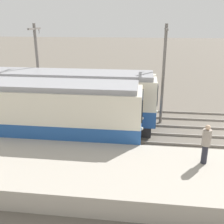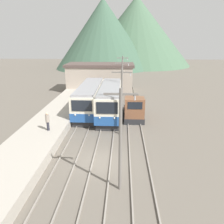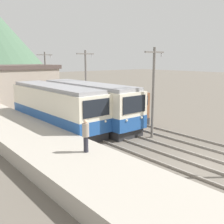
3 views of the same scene
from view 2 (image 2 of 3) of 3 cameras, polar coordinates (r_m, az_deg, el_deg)
The scene contains 15 objects.
ground_plane at distance 18.21m, azimuth -3.29°, elevation -12.75°, with size 200.00×200.00×0.00m, color #665E54.
platform_left at distance 19.62m, azimuth -22.09°, elevation -10.21°, with size 4.50×54.00×0.93m, color #ADA599.
track_left at distance 18.61m, azimuth -11.46°, elevation -12.13°, with size 1.54×60.00×0.14m.
track_center at distance 18.16m, azimuth -2.65°, elevation -12.58°, with size 1.54×60.00×0.14m.
track_right at distance 18.14m, azimuth 7.07°, elevation -12.75°, with size 1.54×60.00×0.14m.
commuter_train_left at distance 29.65m, azimuth -5.76°, elevation 3.25°, with size 2.84×12.06×3.75m.
commuter_train_center at distance 28.49m, azimuth -0.44°, elevation 2.79°, with size 2.84×11.98×3.83m.
shunting_locomotive at distance 27.51m, azimuth 5.67°, elevation 0.90°, with size 2.40×5.81×3.00m.
catenary_mast_near at distance 13.41m, azimuth 2.23°, elevation -6.72°, with size 2.00×0.20×6.79m.
catenary_mast_mid at distance 21.76m, azimuth 2.54°, elevation 3.18°, with size 2.00×0.20×6.79m.
catenary_mast_far at distance 30.41m, azimuth 2.68°, elevation 7.52°, with size 2.00×0.20×6.79m.
catenary_mast_distant at distance 39.15m, azimuth 2.76°, elevation 9.94°, with size 2.00×0.20×6.79m.
person_on_platform at distance 22.10m, azimuth -16.49°, elevation -2.18°, with size 0.38×0.38×1.84m.
station_building at distance 42.27m, azimuth -3.05°, elevation 9.05°, with size 12.60×6.30×5.20m.
mountain_backdrop at distance 85.88m, azimuth 3.48°, elevation 20.08°, with size 49.12×48.87×25.14m.
Camera 2 is at (1.80, -15.51, 9.38)m, focal length 35.00 mm.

